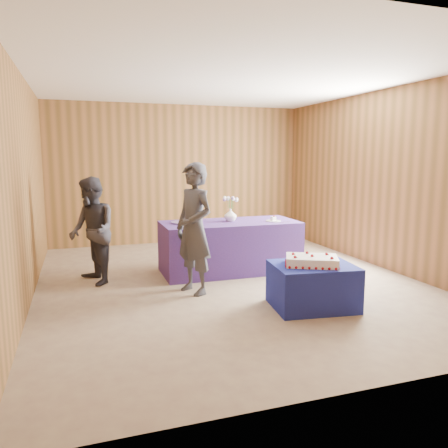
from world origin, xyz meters
name	(u,v)px	position (x,y,z in m)	size (l,w,h in m)	color
ground	(229,281)	(0.00, 0.00, 0.00)	(6.00, 6.00, 0.00)	gray
room_shell	(229,149)	(0.00, 0.00, 1.80)	(5.04, 6.04, 2.72)	brown
cake_table	(313,286)	(0.56, -1.29, 0.25)	(0.90, 0.70, 0.50)	navy
serving_table	(230,247)	(0.19, 0.50, 0.38)	(2.00, 0.90, 0.75)	#4D2E80
sheet_cake	(312,261)	(0.53, -1.32, 0.55)	(0.70, 0.62, 0.14)	silver
vase	(230,215)	(0.21, 0.54, 0.85)	(0.18, 0.18, 0.19)	white
flower_spray	(230,198)	(0.21, 0.54, 1.10)	(0.24, 0.24, 0.19)	#2A5C24
platter	(183,222)	(-0.50, 0.59, 0.76)	(0.35, 0.35, 0.02)	#5E4C99
plate	(273,221)	(0.82, 0.34, 0.76)	(0.22, 0.22, 0.01)	silver
cake_slice	(273,218)	(0.82, 0.34, 0.79)	(0.08, 0.07, 0.08)	silver
knife	(283,222)	(0.90, 0.19, 0.75)	(0.26, 0.02, 0.00)	#BBBBC0
guest_left	(194,229)	(-0.57, -0.33, 0.82)	(0.60, 0.39, 1.64)	#383942
guest_right	(92,231)	(-1.76, 0.48, 0.72)	(0.70, 0.55, 1.44)	#2F2E37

